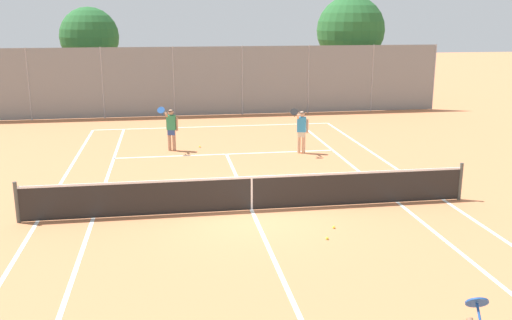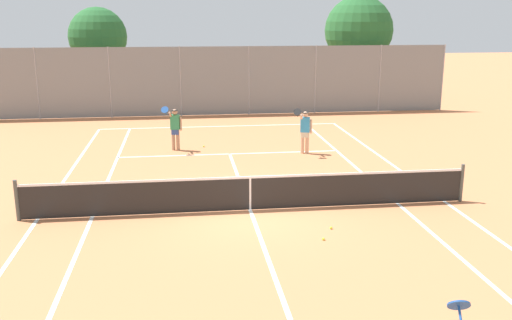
# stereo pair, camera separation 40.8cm
# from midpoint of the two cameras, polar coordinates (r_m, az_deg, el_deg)

# --- Properties ---
(ground_plane) EXTENTS (120.00, 120.00, 0.00)m
(ground_plane) POSITION_cam_midpoint_polar(r_m,az_deg,el_deg) (15.34, 0.19, -5.05)
(ground_plane) COLOR #CC7A4C
(court_line_markings) EXTENTS (11.10, 23.90, 0.01)m
(court_line_markings) POSITION_cam_midpoint_polar(r_m,az_deg,el_deg) (15.34, 0.19, -5.04)
(court_line_markings) COLOR white
(court_line_markings) RESTS_ON ground
(tennis_net) EXTENTS (12.00, 0.10, 1.07)m
(tennis_net) POSITION_cam_midpoint_polar(r_m,az_deg,el_deg) (15.17, 0.19, -3.24)
(tennis_net) COLOR #474C47
(tennis_net) RESTS_ON ground
(player_far_left) EXTENTS (0.77, 0.71, 1.77)m
(player_far_left) POSITION_cam_midpoint_polar(r_m,az_deg,el_deg) (22.03, -7.58, 3.33)
(player_far_left) COLOR tan
(player_far_left) RESTS_ON ground
(player_far_right) EXTENTS (0.80, 0.71, 1.77)m
(player_far_right) POSITION_cam_midpoint_polar(r_m,az_deg,el_deg) (21.42, 5.46, 3.07)
(player_far_right) COLOR #D8A884
(player_far_right) RESTS_ON ground
(loose_tennis_ball_0) EXTENTS (0.07, 0.07, 0.07)m
(loose_tennis_ball_0) POSITION_cam_midpoint_polar(r_m,az_deg,el_deg) (14.18, 8.33, -6.73)
(loose_tennis_ball_0) COLOR #D1DB33
(loose_tennis_ball_0) RESTS_ON ground
(loose_tennis_ball_1) EXTENTS (0.07, 0.07, 0.07)m
(loose_tennis_ball_1) POSITION_cam_midpoint_polar(r_m,az_deg,el_deg) (22.62, -4.73, 1.38)
(loose_tennis_ball_1) COLOR #D1DB33
(loose_tennis_ball_1) RESTS_ON ground
(loose_tennis_ball_2) EXTENTS (0.07, 0.07, 0.07)m
(loose_tennis_ball_2) POSITION_cam_midpoint_polar(r_m,az_deg,el_deg) (13.49, 7.63, -7.83)
(loose_tennis_ball_2) COLOR #D1DB33
(loose_tennis_ball_2) RESTS_ON ground
(back_fence) EXTENTS (24.71, 0.08, 3.54)m
(back_fence) POSITION_cam_midpoint_polar(r_m,az_deg,el_deg) (29.60, -3.74, 7.89)
(back_fence) COLOR gray
(back_fence) RESTS_ON ground
(tree_behind_left) EXTENTS (3.11, 3.11, 5.50)m
(tree_behind_left) POSITION_cam_midpoint_polar(r_m,az_deg,el_deg) (32.40, -15.27, 11.70)
(tree_behind_left) COLOR brown
(tree_behind_left) RESTS_ON ground
(tree_behind_right) EXTENTS (3.87, 3.87, 6.14)m
(tree_behind_right) POSITION_cam_midpoint_polar(r_m,az_deg,el_deg) (33.80, 10.68, 12.46)
(tree_behind_right) COLOR brown
(tree_behind_right) RESTS_ON ground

